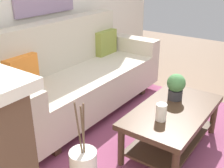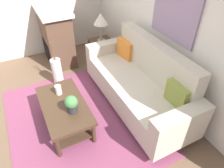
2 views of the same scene
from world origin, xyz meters
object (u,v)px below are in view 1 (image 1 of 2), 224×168
object	(u,v)px
couch	(79,77)
throw_pillow_olive	(106,42)
coffee_table	(172,120)
tabletop_vase	(161,112)
potted_plant_tabletop	(176,86)
throw_pillow_orange	(22,72)

from	to	relation	value
couch	throw_pillow_olive	size ratio (longest dim) A/B	6.15
coffee_table	couch	bearing A→B (deg)	86.11
couch	throw_pillow_olive	distance (m)	0.74
tabletop_vase	potted_plant_tabletop	size ratio (longest dim) A/B	0.57
throw_pillow_orange	potted_plant_tabletop	world-z (taller)	throw_pillow_orange
throw_pillow_orange	potted_plant_tabletop	size ratio (longest dim) A/B	1.37
coffee_table	potted_plant_tabletop	distance (m)	0.33
couch	potted_plant_tabletop	size ratio (longest dim) A/B	8.45
potted_plant_tabletop	coffee_table	bearing A→B (deg)	-159.15
coffee_table	potted_plant_tabletop	world-z (taller)	potted_plant_tabletop
coffee_table	potted_plant_tabletop	size ratio (longest dim) A/B	4.20
couch	coffee_table	xyz separation A→B (m)	(-0.08, -1.23, -0.12)
couch	coffee_table	distance (m)	1.24
throw_pillow_olive	throw_pillow_orange	bearing A→B (deg)	180.00
coffee_table	tabletop_vase	distance (m)	0.31
throw_pillow_orange	tabletop_vase	distance (m)	1.40
throw_pillow_orange	tabletop_vase	bearing A→B (deg)	-75.11
coffee_table	tabletop_vase	world-z (taller)	tabletop_vase
throw_pillow_orange	coffee_table	world-z (taller)	throw_pillow_orange
coffee_table	potted_plant_tabletop	bearing A→B (deg)	20.85
couch	potted_plant_tabletop	xyz separation A→B (m)	(0.11, -1.15, 0.14)
throw_pillow_orange	potted_plant_tabletop	bearing A→B (deg)	-57.86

